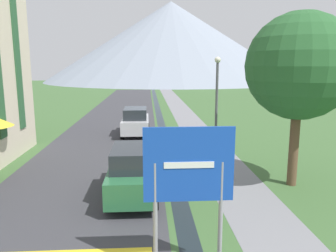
# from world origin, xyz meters

# --- Properties ---
(ground_plane) EXTENTS (160.00, 160.00, 0.00)m
(ground_plane) POSITION_xyz_m (0.00, 20.00, 0.00)
(ground_plane) COLOR #3D6033
(road) EXTENTS (6.40, 60.00, 0.01)m
(road) POSITION_xyz_m (-2.50, 30.00, 0.00)
(road) COLOR #38383D
(road) RESTS_ON ground_plane
(footpath) EXTENTS (2.20, 60.00, 0.01)m
(footpath) POSITION_xyz_m (3.60, 30.00, 0.00)
(footpath) COLOR slate
(footpath) RESTS_ON ground_plane
(drainage_channel) EXTENTS (0.60, 60.00, 0.00)m
(drainage_channel) POSITION_xyz_m (1.20, 30.00, 0.00)
(drainage_channel) COLOR black
(drainage_channel) RESTS_ON ground_plane
(mountain_distant) EXTENTS (72.35, 72.35, 22.74)m
(mountain_distant) POSITION_xyz_m (7.18, 95.79, 11.37)
(mountain_distant) COLOR gray
(mountain_distant) RESTS_ON ground_plane
(road_sign) EXTENTS (1.98, 0.11, 3.32)m
(road_sign) POSITION_xyz_m (1.03, 3.77, 2.21)
(road_sign) COLOR gray
(road_sign) RESTS_ON ground_plane
(parked_car_near) EXTENTS (1.72, 4.02, 1.82)m
(parked_car_near) POSITION_xyz_m (-0.40, 8.14, 0.91)
(parked_car_near) COLOR #28663D
(parked_car_near) RESTS_ON ground_plane
(parked_car_far) EXTENTS (1.83, 4.06, 1.82)m
(parked_car_far) POSITION_xyz_m (-0.67, 18.62, 0.91)
(parked_car_far) COLOR #B2B2B7
(parked_car_far) RESTS_ON ground_plane
(streetlamp) EXTENTS (0.28, 0.28, 4.98)m
(streetlamp) POSITION_xyz_m (3.36, 12.03, 2.97)
(streetlamp) COLOR #515156
(streetlamp) RESTS_ON ground_plane
(tree_by_path) EXTENTS (3.95, 3.95, 6.54)m
(tree_by_path) POSITION_xyz_m (5.73, 8.88, 4.55)
(tree_by_path) COLOR brown
(tree_by_path) RESTS_ON ground_plane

